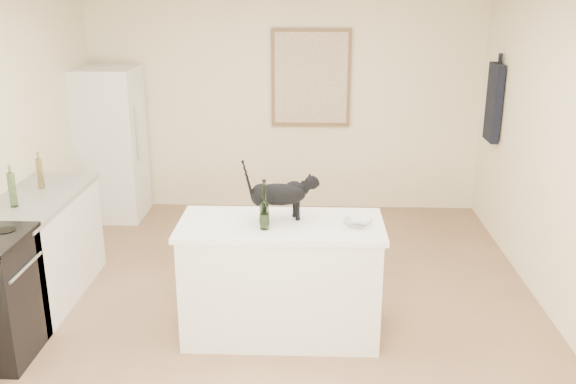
{
  "coord_description": "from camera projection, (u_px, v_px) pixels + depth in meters",
  "views": [
    {
      "loc": [
        0.32,
        -4.52,
        2.54
      ],
      "look_at": [
        0.15,
        -0.15,
        1.12
      ],
      "focal_mm": 39.59,
      "sensor_mm": 36.0,
      "label": 1
    }
  ],
  "objects": [
    {
      "name": "counter_bottle_cluster",
      "position": [
        25.0,
        182.0,
        5.12
      ],
      "size": [
        0.08,
        0.53,
        0.27
      ],
      "color": "#26531C",
      "rests_on": "left_countertop"
    },
    {
      "name": "left_cabinets",
      "position": [
        40.0,
        251.0,
        5.32
      ],
      "size": [
        0.6,
        1.4,
        0.86
      ],
      "primitive_type": "cube",
      "color": "white",
      "rests_on": "floor"
    },
    {
      "name": "wall_front",
      "position": [
        212.0,
        384.0,
        2.08
      ],
      "size": [
        4.5,
        0.0,
        4.5
      ],
      "primitive_type": "plane",
      "rotation": [
        -1.57,
        0.0,
        0.0
      ],
      "color": "#FCE8C3",
      "rests_on": "ground"
    },
    {
      "name": "glass_bowl",
      "position": [
        358.0,
        223.0,
        4.54
      ],
      "size": [
        0.26,
        0.26,
        0.05
      ],
      "primitive_type": "imported",
      "rotation": [
        0.0,
        0.0,
        -0.34
      ],
      "color": "white",
      "rests_on": "island_top"
    },
    {
      "name": "floor",
      "position": [
        270.0,
        318.0,
        5.1
      ],
      "size": [
        5.5,
        5.5,
        0.0
      ],
      "primitive_type": "plane",
      "color": "#9A7352",
      "rests_on": "ground"
    },
    {
      "name": "hanging_garment",
      "position": [
        494.0,
        103.0,
        6.53
      ],
      "size": [
        0.08,
        0.34,
        0.8
      ],
      "primitive_type": "cube",
      "color": "black",
      "rests_on": "wall_right"
    },
    {
      "name": "fridge_paper",
      "position": [
        138.0,
        106.0,
        7.0
      ],
      "size": [
        0.04,
        0.13,
        0.17
      ],
      "primitive_type": "cube",
      "rotation": [
        0.0,
        0.0,
        -0.27
      ],
      "color": "white",
      "rests_on": "fridge"
    },
    {
      "name": "fridge",
      "position": [
        110.0,
        144.0,
        7.14
      ],
      "size": [
        0.68,
        0.68,
        1.7
      ],
      "primitive_type": "cube",
      "color": "white",
      "rests_on": "floor"
    },
    {
      "name": "island_base",
      "position": [
        281.0,
        281.0,
        4.77
      ],
      "size": [
        1.44,
        0.67,
        0.86
      ],
      "primitive_type": "cube",
      "color": "white",
      "rests_on": "floor"
    },
    {
      "name": "artwork_frame",
      "position": [
        311.0,
        78.0,
        7.19
      ],
      "size": [
        0.9,
        0.03,
        1.1
      ],
      "primitive_type": "cube",
      "color": "brown",
      "rests_on": "wall_back"
    },
    {
      "name": "island_top",
      "position": [
        281.0,
        225.0,
        4.63
      ],
      "size": [
        1.5,
        0.7,
        0.04
      ],
      "primitive_type": "cube",
      "color": "white",
      "rests_on": "island_base"
    },
    {
      "name": "wall_back",
      "position": [
        285.0,
        99.0,
        7.31
      ],
      "size": [
        4.5,
        0.0,
        4.5
      ],
      "primitive_type": "plane",
      "rotation": [
        1.57,
        0.0,
        0.0
      ],
      "color": "#FCE8C3",
      "rests_on": "ground"
    },
    {
      "name": "black_cat",
      "position": [
        279.0,
        197.0,
        4.61
      ],
      "size": [
        0.53,
        0.33,
        0.36
      ],
      "primitive_type": null,
      "rotation": [
        0.0,
        0.0,
        0.37
      ],
      "color": "black",
      "rests_on": "island_top"
    },
    {
      "name": "artwork_canvas",
      "position": [
        311.0,
        78.0,
        7.17
      ],
      "size": [
        0.82,
        0.0,
        1.02
      ],
      "primitive_type": "cube",
      "color": "beige",
      "rests_on": "wall_back"
    },
    {
      "name": "wine_bottle",
      "position": [
        264.0,
        208.0,
        4.46
      ],
      "size": [
        0.09,
        0.09,
        0.32
      ],
      "primitive_type": "cylinder",
      "rotation": [
        0.0,
        0.0,
        -0.35
      ],
      "color": "#295221",
      "rests_on": "island_top"
    },
    {
      "name": "left_countertop",
      "position": [
        34.0,
        200.0,
        5.18
      ],
      "size": [
        0.62,
        1.44,
        0.04
      ],
      "primitive_type": "cube",
      "color": "gray",
      "rests_on": "left_cabinets"
    }
  ]
}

